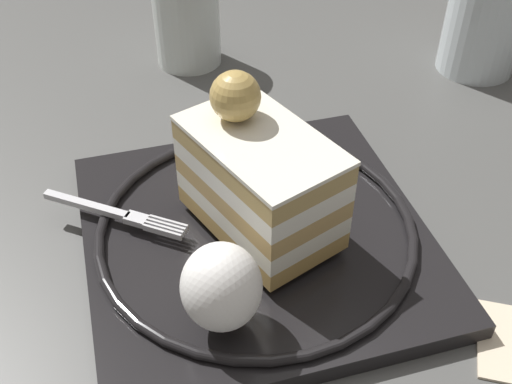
{
  "coord_description": "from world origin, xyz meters",
  "views": [
    {
      "loc": [
        0.17,
        0.29,
        0.33
      ],
      "look_at": [
        0.02,
        0.01,
        0.05
      ],
      "focal_mm": 43.81,
      "sensor_mm": 36.0,
      "label": 1
    }
  ],
  "objects": [
    {
      "name": "cake_slice",
      "position": [
        0.02,
        0.01,
        0.06
      ],
      "size": [
        0.08,
        0.12,
        0.11
      ],
      "color": "tan",
      "rests_on": "dessert_plate"
    },
    {
      "name": "whipped_cream_dollop",
      "position": [
        0.08,
        0.07,
        0.05
      ],
      "size": [
        0.05,
        0.05,
        0.06
      ],
      "primitive_type": "ellipsoid",
      "color": "white",
      "rests_on": "dessert_plate"
    },
    {
      "name": "dessert_plate",
      "position": [
        0.02,
        0.01,
        0.01
      ],
      "size": [
        0.28,
        0.28,
        0.02
      ],
      "color": "black",
      "rests_on": "ground_plane"
    },
    {
      "name": "ground_plane",
      "position": [
        0.0,
        0.0,
        0.0
      ],
      "size": [
        2.4,
        2.4,
        0.0
      ],
      "primitive_type": "plane",
      "color": "#4F4F4D"
    },
    {
      "name": "drink_glass_near",
      "position": [
        -0.29,
        -0.12,
        0.05
      ],
      "size": [
        0.08,
        0.08,
        0.11
      ],
      "color": "silver",
      "rests_on": "ground_plane"
    },
    {
      "name": "drink_glass_far",
      "position": [
        -0.04,
        -0.26,
        0.05
      ],
      "size": [
        0.07,
        0.07,
        0.1
      ],
      "color": "white",
      "rests_on": "ground_plane"
    },
    {
      "name": "fork",
      "position": [
        0.11,
        -0.04,
        0.02
      ],
      "size": [
        0.08,
        0.09,
        0.0
      ],
      "color": "silver",
      "rests_on": "dessert_plate"
    }
  ]
}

